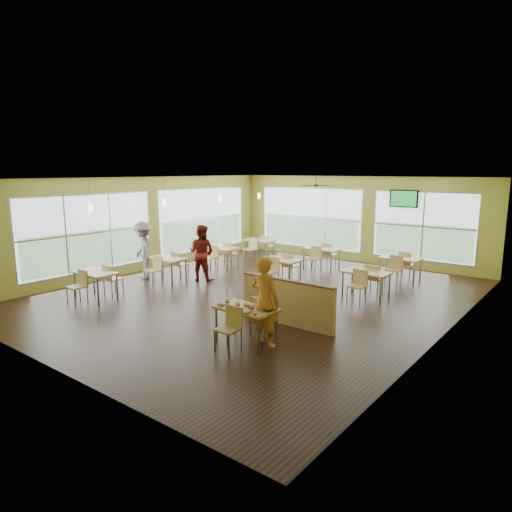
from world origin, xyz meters
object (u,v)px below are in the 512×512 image
(half_wall_divider, at_px, (287,302))
(food_basket, at_px, (268,309))
(man_plaid, at_px, (265,301))
(main_table, at_px, (246,313))

(half_wall_divider, relative_size, food_basket, 10.09)
(man_plaid, bearing_deg, half_wall_divider, -70.80)
(main_table, distance_m, man_plaid, 0.47)
(half_wall_divider, distance_m, food_basket, 1.45)
(main_table, xyz_separation_m, half_wall_divider, (0.00, 1.45, -0.11))
(half_wall_divider, height_order, man_plaid, man_plaid)
(main_table, height_order, half_wall_divider, half_wall_divider)
(main_table, relative_size, man_plaid, 0.84)
(main_table, distance_m, food_basket, 0.50)
(man_plaid, xyz_separation_m, food_basket, (0.12, -0.06, -0.12))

